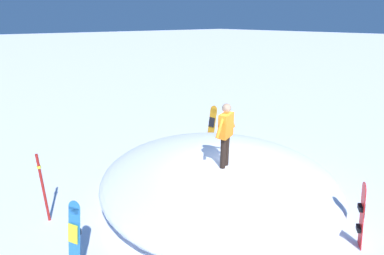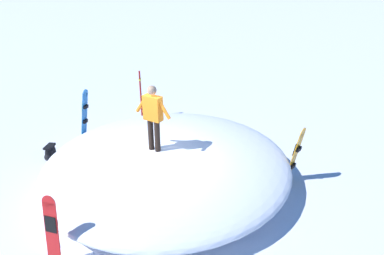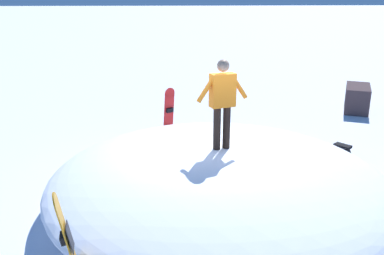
{
  "view_description": "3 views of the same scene",
  "coord_description": "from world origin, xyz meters",
  "px_view_note": "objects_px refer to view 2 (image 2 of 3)",
  "views": [
    {
      "loc": [
        4.44,
        -5.31,
        4.66
      ],
      "look_at": [
        -1.11,
        -0.66,
        1.99
      ],
      "focal_mm": 27.32,
      "sensor_mm": 36.0,
      "label": 1
    },
    {
      "loc": [
        4.32,
        6.56,
        5.54
      ],
      "look_at": [
        -0.93,
        0.43,
        1.71
      ],
      "focal_mm": 34.35,
      "sensor_mm": 36.0,
      "label": 2
    },
    {
      "loc": [
        -7.68,
        0.77,
        3.9
      ],
      "look_at": [
        -0.78,
        0.34,
        1.64
      ],
      "focal_mm": 38.92,
      "sensor_mm": 36.0,
      "label": 3
    }
  ],
  "objects_px": {
    "trail_marker_pole": "(141,94)",
    "snowboard_secondary_upright": "(52,231)",
    "snowboard_primary_upright": "(296,154)",
    "snowboard_tertiary_upright": "(85,111)",
    "backpack_near": "(50,152)",
    "snowboarder_standing": "(153,114)"
  },
  "relations": [
    {
      "from": "snowboarder_standing",
      "to": "trail_marker_pole",
      "type": "height_order",
      "value": "snowboarder_standing"
    },
    {
      "from": "snowboard_tertiary_upright",
      "to": "backpack_near",
      "type": "height_order",
      "value": "snowboard_tertiary_upright"
    },
    {
      "from": "snowboard_secondary_upright",
      "to": "snowboard_primary_upright",
      "type": "bearing_deg",
      "value": 167.73
    },
    {
      "from": "snowboard_secondary_upright",
      "to": "snowboard_tertiary_upright",
      "type": "distance_m",
      "value": 5.79
    },
    {
      "from": "snowboard_primary_upright",
      "to": "snowboard_secondary_upright",
      "type": "distance_m",
      "value": 6.06
    },
    {
      "from": "snowboard_primary_upright",
      "to": "backpack_near",
      "type": "bearing_deg",
      "value": -50.37
    },
    {
      "from": "trail_marker_pole",
      "to": "snowboarder_standing",
      "type": "bearing_deg",
      "value": 61.22
    },
    {
      "from": "snowboard_secondary_upright",
      "to": "backpack_near",
      "type": "distance_m",
      "value": 4.39
    },
    {
      "from": "snowboard_secondary_upright",
      "to": "snowboard_tertiary_upright",
      "type": "height_order",
      "value": "snowboard_tertiary_upright"
    },
    {
      "from": "backpack_near",
      "to": "snowboard_secondary_upright",
      "type": "bearing_deg",
      "value": 70.28
    },
    {
      "from": "snowboarder_standing",
      "to": "snowboard_tertiary_upright",
      "type": "distance_m",
      "value": 4.12
    },
    {
      "from": "snowboard_primary_upright",
      "to": "backpack_near",
      "type": "relative_size",
      "value": 2.57
    },
    {
      "from": "snowboarder_standing",
      "to": "backpack_near",
      "type": "distance_m",
      "value": 3.94
    },
    {
      "from": "snowboarder_standing",
      "to": "trail_marker_pole",
      "type": "bearing_deg",
      "value": -118.78
    },
    {
      "from": "snowboard_primary_upright",
      "to": "backpack_near",
      "type": "height_order",
      "value": "snowboard_primary_upright"
    },
    {
      "from": "snowboarder_standing",
      "to": "snowboard_primary_upright",
      "type": "relative_size",
      "value": 1.04
    },
    {
      "from": "snowboarder_standing",
      "to": "snowboard_tertiary_upright",
      "type": "xyz_separation_m",
      "value": [
        0.03,
        -3.95,
        -1.19
      ]
    },
    {
      "from": "trail_marker_pole",
      "to": "snowboard_secondary_upright",
      "type": "bearing_deg",
      "value": 43.12
    },
    {
      "from": "snowboard_secondary_upright",
      "to": "backpack_near",
      "type": "height_order",
      "value": "snowboard_secondary_upright"
    },
    {
      "from": "snowboard_tertiary_upright",
      "to": "snowboard_primary_upright",
      "type": "bearing_deg",
      "value": 114.81
    },
    {
      "from": "snowboard_primary_upright",
      "to": "snowboard_tertiary_upright",
      "type": "relative_size",
      "value": 1.0
    },
    {
      "from": "backpack_near",
      "to": "trail_marker_pole",
      "type": "height_order",
      "value": "trail_marker_pole"
    }
  ]
}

